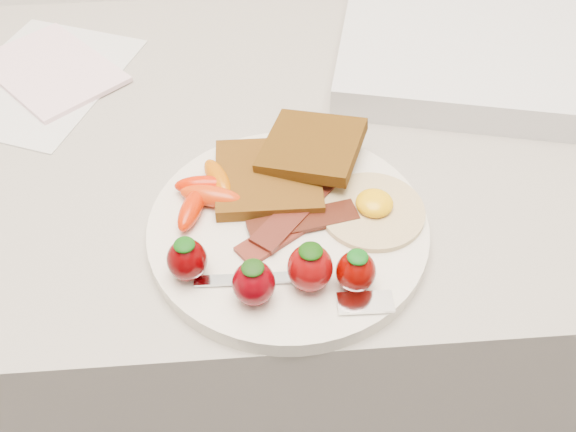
{
  "coord_description": "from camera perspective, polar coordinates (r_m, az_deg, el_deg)",
  "views": [
    {
      "loc": [
        -0.0,
        1.12,
        1.38
      ],
      "look_at": [
        0.03,
        1.53,
        0.93
      ],
      "focal_mm": 40.0,
      "sensor_mm": 36.0,
      "label": 1
    }
  ],
  "objects": [
    {
      "name": "toast_lower",
      "position": [
        0.65,
        -1.79,
        3.46
      ],
      "size": [
        0.11,
        0.11,
        0.01
      ],
      "primitive_type": "cube",
      "rotation": [
        0.0,
        0.0,
        -0.01
      ],
      "color": "black",
      "rests_on": "plate"
    },
    {
      "name": "toast_upper",
      "position": [
        0.66,
        2.16,
        6.2
      ],
      "size": [
        0.12,
        0.12,
        0.02
      ],
      "primitive_type": "cube",
      "rotation": [
        0.0,
        -0.1,
        -0.38
      ],
      "color": "#422206",
      "rests_on": "toast_lower"
    },
    {
      "name": "notepad",
      "position": [
        0.88,
        -20.31,
        12.1
      ],
      "size": [
        0.21,
        0.22,
        0.01
      ],
      "primitive_type": "cube",
      "rotation": [
        0.0,
        0.0,
        0.7
      ],
      "color": "#F4C9D3",
      "rests_on": "paper_sheet"
    },
    {
      "name": "plate",
      "position": [
        0.62,
        0.0,
        -1.19
      ],
      "size": [
        0.27,
        0.27,
        0.02
      ],
      "primitive_type": "cylinder",
      "color": "silver",
      "rests_on": "counter"
    },
    {
      "name": "paper_sheet",
      "position": [
        0.88,
        -21.14,
        11.27
      ],
      "size": [
        0.26,
        0.29,
        0.0
      ],
      "primitive_type": "cube",
      "rotation": [
        0.0,
        0.0,
        -0.39
      ],
      "color": "silver",
      "rests_on": "counter"
    },
    {
      "name": "baby_carrots",
      "position": [
        0.63,
        -7.26,
        2.1
      ],
      "size": [
        0.07,
        0.1,
        0.02
      ],
      "color": "red",
      "rests_on": "plate"
    },
    {
      "name": "appliance",
      "position": [
        0.86,
        16.02,
        13.63
      ],
      "size": [
        0.38,
        0.33,
        0.04
      ],
      "primitive_type": "cube",
      "rotation": [
        0.0,
        0.0,
        -0.24
      ],
      "color": "silver",
      "rests_on": "counter"
    },
    {
      "name": "counter",
      "position": [
        1.09,
        -2.2,
        -10.64
      ],
      "size": [
        2.0,
        0.6,
        0.9
      ],
      "primitive_type": "cube",
      "color": "gray",
      "rests_on": "ground"
    },
    {
      "name": "bacon_strips",
      "position": [
        0.61,
        0.59,
        -0.44
      ],
      "size": [
        0.12,
        0.11,
        0.01
      ],
      "color": "#3F110B",
      "rests_on": "plate"
    },
    {
      "name": "fried_egg",
      "position": [
        0.63,
        7.54,
        0.65
      ],
      "size": [
        0.11,
        0.11,
        0.02
      ],
      "color": "beige",
      "rests_on": "plate"
    },
    {
      "name": "strawberries",
      "position": [
        0.55,
        -0.92,
        -4.82
      ],
      "size": [
        0.18,
        0.07,
        0.05
      ],
      "color": "#4B0001",
      "rests_on": "plate"
    },
    {
      "name": "fork",
      "position": [
        0.56,
        1.68,
        -6.52
      ],
      "size": [
        0.17,
        0.05,
        0.0
      ],
      "color": "silver",
      "rests_on": "plate"
    }
  ]
}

